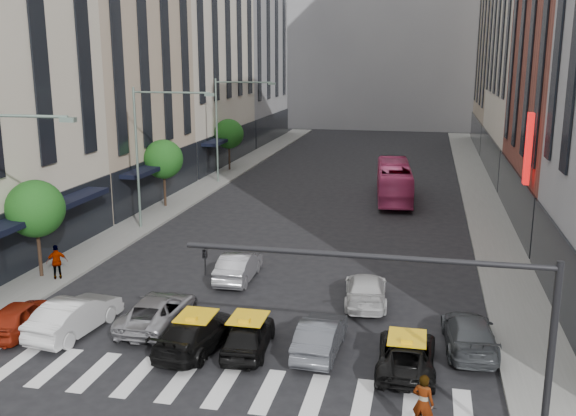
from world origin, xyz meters
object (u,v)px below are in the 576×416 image
Objects in this scene: car_red at (21,317)px; streetlamp_mid at (150,139)px; car_white_front at (75,315)px; pedestrian_far at (57,262)px; taxi_left at (197,333)px; bus at (394,181)px; streetlamp_far at (227,117)px; taxi_center at (248,335)px.

streetlamp_mid is at bearing -90.02° from car_red.
car_white_front is 6.78m from pedestrian_far.
taxi_left is 2.68× the size of pedestrian_far.
taxi_left is at bearing -176.94° from car_white_front.
bus is at bearing -94.36° from taxi_left.
car_white_front is at bearing 3.64° from taxi_left.
streetlamp_mid is 19.77m from bus.
streetlamp_mid is 1.00× the size of streetlamp_far.
taxi_left reaches higher than car_red.
streetlamp_mid is at bearing 35.23° from bus.
bus reaches higher than taxi_center.
streetlamp_far is 32.44m from car_red.
streetlamp_mid reaches higher than taxi_center.
taxi_left is at bearing -74.63° from streetlamp_far.
taxi_left is 11.09m from pedestrian_far.
car_white_front reaches higher than taxi_left.
streetlamp_mid is at bearing -90.00° from streetlamp_far.
taxi_center is at bearing 77.11° from bus.
car_red is at bearing 17.17° from car_white_front.
streetlamp_far is 32.19m from car_white_front.
pedestrian_far is (-1.89, 5.79, 0.35)m from car_red.
car_white_front is 1.17× the size of taxi_center.
streetlamp_far reaches higher than taxi_center.
taxi_left is at bearing 115.46° from pedestrian_far.
pedestrian_far is (-15.42, -22.62, -0.44)m from bus.
car_white_front is 7.37m from taxi_center.
pedestrian_far is (-11.47, 5.52, 0.35)m from taxi_center.
streetlamp_mid reaches higher than pedestrian_far.
pedestrian_far is (-0.69, -10.20, -4.88)m from streetlamp_mid.
streetlamp_far reaches higher than pedestrian_far.
streetlamp_mid is 11.33m from pedestrian_far.
streetlamp_far is at bearing -76.94° from car_white_front.
streetlamp_mid is 0.85× the size of bus.
car_white_front reaches higher than car_red.
streetlamp_far reaches higher than car_red.
bus reaches higher than pedestrian_far.
car_white_front reaches higher than taxi_center.
streetlamp_mid is 2.28× the size of car_red.
taxi_center is at bearing 177.31° from car_red.
streetlamp_mid is at bearing -127.16° from pedestrian_far.
taxi_left is 2.01m from taxi_center.
streetlamp_mid reaches higher than bus.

